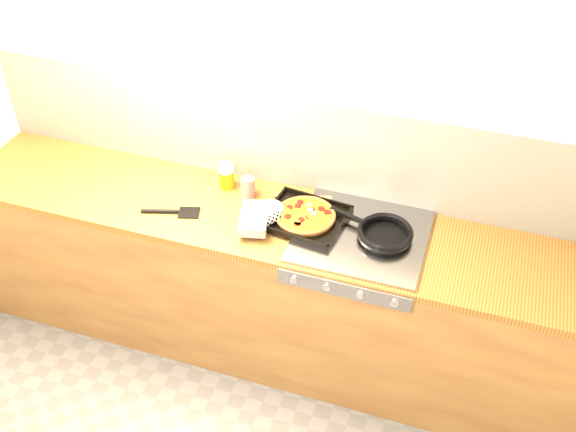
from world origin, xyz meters
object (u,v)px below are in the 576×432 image
(pizza_on_tray, at_px, (292,216))
(tomato_can, at_px, (248,187))
(frying_pan, at_px, (384,233))
(juice_glass, at_px, (226,176))

(pizza_on_tray, relative_size, tomato_can, 4.90)
(frying_pan, relative_size, juice_glass, 3.39)
(pizza_on_tray, distance_m, juice_glass, 0.43)
(frying_pan, height_order, tomato_can, tomato_can)
(frying_pan, xyz_separation_m, tomato_can, (-0.71, 0.12, 0.01))
(pizza_on_tray, xyz_separation_m, juice_glass, (-0.40, 0.17, 0.03))
(juice_glass, bearing_deg, tomato_can, -14.81)
(frying_pan, relative_size, tomato_can, 4.35)
(pizza_on_tray, height_order, tomato_can, tomato_can)
(pizza_on_tray, relative_size, juice_glass, 3.82)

